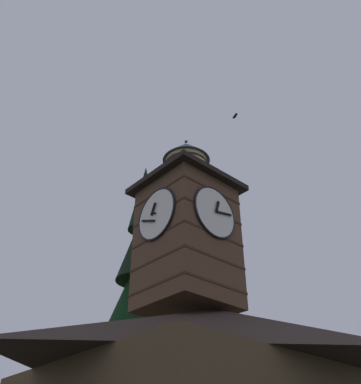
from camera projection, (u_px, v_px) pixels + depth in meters
clock_tower at (187, 230)px, 19.13m from camera, size 4.08×4.08×8.71m
pine_tree_behind at (136, 352)px, 22.02m from camera, size 5.58×5.58×18.77m
moon at (78, 362)px, 51.41m from camera, size 2.32×2.32×2.32m
flying_bird_high at (235, 116)px, 28.46m from camera, size 0.31×0.51×0.12m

